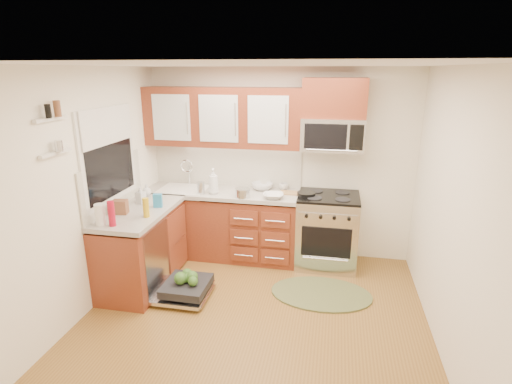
% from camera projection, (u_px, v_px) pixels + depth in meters
% --- Properties ---
extents(floor, '(3.50, 3.50, 0.00)m').
position_uv_depth(floor, '(253.00, 321.00, 4.07)').
color(floor, brown).
rests_on(floor, ground).
extents(ceiling, '(3.50, 3.50, 0.00)m').
position_uv_depth(ceiling, '(252.00, 65.00, 3.34)').
color(ceiling, white).
rests_on(ceiling, ground).
extents(wall_back, '(3.50, 0.04, 2.50)m').
position_uv_depth(wall_back, '(279.00, 164.00, 5.35)').
color(wall_back, white).
rests_on(wall_back, ground).
extents(wall_front, '(3.50, 0.04, 2.50)m').
position_uv_depth(wall_front, '(184.00, 314.00, 2.06)').
color(wall_front, white).
rests_on(wall_front, ground).
extents(wall_left, '(0.04, 3.50, 2.50)m').
position_uv_depth(wall_left, '(84.00, 195.00, 4.03)').
color(wall_left, white).
rests_on(wall_left, ground).
extents(wall_right, '(0.04, 3.50, 2.50)m').
position_uv_depth(wall_right, '(455.00, 219.00, 3.38)').
color(wall_right, white).
rests_on(wall_right, ground).
extents(base_cabinet_back, '(2.05, 0.60, 0.85)m').
position_uv_depth(base_cabinet_back, '(223.00, 225.00, 5.44)').
color(base_cabinet_back, maroon).
rests_on(base_cabinet_back, ground).
extents(base_cabinet_left, '(0.60, 1.25, 0.85)m').
position_uv_depth(base_cabinet_left, '(142.00, 250.00, 4.71)').
color(base_cabinet_left, maroon).
rests_on(base_cabinet_left, ground).
extents(countertop_back, '(2.07, 0.64, 0.05)m').
position_uv_depth(countertop_back, '(221.00, 192.00, 5.29)').
color(countertop_back, '#A09A92').
rests_on(countertop_back, base_cabinet_back).
extents(countertop_left, '(0.64, 1.27, 0.05)m').
position_uv_depth(countertop_left, '(139.00, 212.00, 4.57)').
color(countertop_left, '#A09A92').
rests_on(countertop_left, base_cabinet_left).
extents(backsplash_back, '(2.05, 0.02, 0.57)m').
position_uv_depth(backsplash_back, '(227.00, 165.00, 5.48)').
color(backsplash_back, beige).
rests_on(backsplash_back, ground).
extents(backsplash_left, '(0.02, 1.25, 0.57)m').
position_uv_depth(backsplash_left, '(113.00, 185.00, 4.53)').
color(backsplash_left, beige).
rests_on(backsplash_left, ground).
extents(upper_cabinets, '(2.05, 0.35, 0.75)m').
position_uv_depth(upper_cabinets, '(222.00, 117.00, 5.13)').
color(upper_cabinets, maroon).
rests_on(upper_cabinets, ground).
extents(cabinet_over_mw, '(0.76, 0.35, 0.47)m').
position_uv_depth(cabinet_over_mw, '(335.00, 98.00, 4.79)').
color(cabinet_over_mw, maroon).
rests_on(cabinet_over_mw, ground).
extents(range, '(0.76, 0.64, 0.95)m').
position_uv_depth(range, '(327.00, 230.00, 5.14)').
color(range, silver).
rests_on(range, ground).
extents(microwave, '(0.76, 0.38, 0.40)m').
position_uv_depth(microwave, '(332.00, 134.00, 4.90)').
color(microwave, silver).
rests_on(microwave, ground).
extents(sink, '(0.62, 0.50, 0.26)m').
position_uv_depth(sink, '(184.00, 198.00, 5.40)').
color(sink, white).
rests_on(sink, ground).
extents(dishwasher, '(0.70, 0.60, 0.20)m').
position_uv_depth(dishwasher, '(184.00, 289.00, 4.48)').
color(dishwasher, silver).
rests_on(dishwasher, ground).
extents(window, '(0.03, 1.05, 1.05)m').
position_uv_depth(window, '(109.00, 156.00, 4.41)').
color(window, white).
rests_on(window, ground).
extents(window_blind, '(0.02, 0.96, 0.40)m').
position_uv_depth(window_blind, '(107.00, 126.00, 4.31)').
color(window_blind, white).
rests_on(window_blind, ground).
extents(shelf_upper, '(0.04, 0.40, 0.03)m').
position_uv_depth(shelf_upper, '(51.00, 119.00, 3.47)').
color(shelf_upper, white).
rests_on(shelf_upper, ground).
extents(shelf_lower, '(0.04, 0.40, 0.03)m').
position_uv_depth(shelf_lower, '(56.00, 153.00, 3.55)').
color(shelf_lower, white).
rests_on(shelf_lower, ground).
extents(rug, '(1.33, 1.08, 0.02)m').
position_uv_depth(rug, '(321.00, 294.00, 4.56)').
color(rug, '#606A3D').
rests_on(rug, ground).
extents(skillet, '(0.31, 0.31, 0.04)m').
position_uv_depth(skillet, '(306.00, 194.00, 4.99)').
color(skillet, black).
rests_on(skillet, range).
extents(stock_pot, '(0.21, 0.21, 0.11)m').
position_uv_depth(stock_pot, '(242.00, 193.00, 5.00)').
color(stock_pot, silver).
rests_on(stock_pot, countertop_back).
extents(cutting_board, '(0.26, 0.18, 0.02)m').
position_uv_depth(cutting_board, '(290.00, 193.00, 5.16)').
color(cutting_board, '#B17C51').
rests_on(cutting_board, countertop_back).
extents(canister, '(0.11, 0.11, 0.16)m').
position_uv_depth(canister, '(201.00, 188.00, 5.13)').
color(canister, silver).
rests_on(canister, countertop_back).
extents(paper_towel_roll, '(0.11, 0.11, 0.23)m').
position_uv_depth(paper_towel_roll, '(100.00, 215.00, 4.08)').
color(paper_towel_roll, white).
rests_on(paper_towel_roll, countertop_left).
extents(mustard_bottle, '(0.08, 0.08, 0.21)m').
position_uv_depth(mustard_bottle, '(146.00, 208.00, 4.31)').
color(mustard_bottle, gold).
rests_on(mustard_bottle, countertop_left).
extents(red_bottle, '(0.08, 0.08, 0.26)m').
position_uv_depth(red_bottle, '(111.00, 214.00, 4.06)').
color(red_bottle, '#A70D24').
rests_on(red_bottle, countertop_left).
extents(wooden_box, '(0.17, 0.14, 0.16)m').
position_uv_depth(wooden_box, '(120.00, 207.00, 4.42)').
color(wooden_box, brown).
rests_on(wooden_box, countertop_left).
extents(blue_carton, '(0.11, 0.08, 0.16)m').
position_uv_depth(blue_carton, '(158.00, 201.00, 4.63)').
color(blue_carton, teal).
rests_on(blue_carton, countertop_left).
extents(bowl_a, '(0.28, 0.28, 0.06)m').
position_uv_depth(bowl_a, '(273.00, 196.00, 4.96)').
color(bowl_a, '#999999').
rests_on(bowl_a, countertop_back).
extents(bowl_b, '(0.29, 0.29, 0.09)m').
position_uv_depth(bowl_b, '(262.00, 186.00, 5.33)').
color(bowl_b, '#999999').
rests_on(bowl_b, countertop_back).
extents(cup, '(0.15, 0.15, 0.09)m').
position_uv_depth(cup, '(284.00, 186.00, 5.32)').
color(cup, '#999999').
rests_on(cup, countertop_back).
extents(soap_bottle_a, '(0.15, 0.15, 0.33)m').
position_uv_depth(soap_bottle_a, '(213.00, 181.00, 5.11)').
color(soap_bottle_a, '#999999').
rests_on(soap_bottle_a, countertop_back).
extents(soap_bottle_b, '(0.12, 0.12, 0.21)m').
position_uv_depth(soap_bottle_b, '(141.00, 195.00, 4.76)').
color(soap_bottle_b, '#999999').
rests_on(soap_bottle_b, countertop_left).
extents(soap_bottle_c, '(0.14, 0.14, 0.15)m').
position_uv_depth(soap_bottle_c, '(146.00, 190.00, 5.06)').
color(soap_bottle_c, '#999999').
rests_on(soap_bottle_c, countertop_left).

